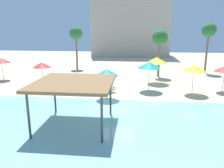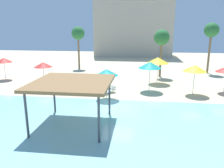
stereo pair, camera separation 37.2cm
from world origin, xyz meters
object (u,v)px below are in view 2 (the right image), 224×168
Objects in this scene: lounge_chair_6 at (44,86)px; palm_tree_2 at (211,31)px; beach_umbrella_yellow_6 at (158,60)px; beach_umbrella_teal_5 at (107,72)px; beach_umbrella_yellow_1 at (195,68)px; lounge_chair_4 at (88,83)px; palm_tree_1 at (78,34)px; palm_tree_0 at (162,38)px; lounge_chair_3 at (109,90)px; lounge_chair_0 at (55,77)px; beach_umbrella_red_3 at (43,65)px; shade_pavilion at (72,84)px; beach_umbrella_red_0 at (4,60)px; lounge_chair_5 at (65,88)px; beach_umbrella_teal_7 at (150,65)px.

lounge_chair_6 is 0.30× the size of palm_tree_2.
beach_umbrella_teal_5 is at bearing -127.30° from beach_umbrella_yellow_6.
beach_umbrella_yellow_6 is (-3.05, 3.92, 0.11)m from beach_umbrella_yellow_1.
lounge_chair_4 is 11.67m from palm_tree_1.
palm_tree_2 reaches higher than lounge_chair_6.
palm_tree_2 is (6.61, 3.14, 0.80)m from palm_tree_0.
palm_tree_0 is at bearing -20.68° from palm_tree_1.
lounge_chair_0 is at bearing -88.49° from lounge_chair_3.
beach_umbrella_red_3 is at bearing -74.53° from lounge_chair_3.
beach_umbrella_yellow_1 is 1.39× the size of lounge_chair_6.
beach_umbrella_red_3 is 12.47m from beach_umbrella_yellow_6.
beach_umbrella_yellow_1 is at bearing -6.95° from beach_umbrella_red_3.
beach_umbrella_red_3 is at bearing -15.99° from lounge_chair_0.
lounge_chair_6 is 22.09m from palm_tree_2.
shade_pavilion is at bearing 38.96° from lounge_chair_4.
beach_umbrella_yellow_1 is at bearing 41.27° from shade_pavilion.
beach_umbrella_yellow_6 is at bearing 86.52° from lounge_chair_0.
palm_tree_2 reaches higher than beach_umbrella_yellow_1.
beach_umbrella_red_3 reaches higher than lounge_chair_6.
palm_tree_2 is (25.04, 7.10, 3.22)m from beach_umbrella_red_0.
lounge_chair_4 is at bearing 61.45° from lounge_chair_0.
beach_umbrella_teal_5 is 1.32× the size of lounge_chair_6.
lounge_chair_5 is at bearing 112.68° from shade_pavilion.
palm_tree_1 reaches higher than palm_tree_0.
beach_umbrella_teal_5 reaches higher than beach_umbrella_red_3.
shade_pavilion is 0.81× the size of palm_tree_0.
palm_tree_0 is (12.46, 3.55, 4.43)m from lounge_chair_0.
palm_tree_1 reaches higher than beach_umbrella_yellow_6.
beach_umbrella_teal_5 is at bearing -65.72° from palm_tree_1.
palm_tree_2 reaches higher than lounge_chair_5.
lounge_chair_5 is at bearing -3.24° from lounge_chair_4.
lounge_chair_0 is at bearing -160.68° from palm_tree_2.
beach_umbrella_teal_5 is at bearing 56.75° from lounge_chair_6.
lounge_chair_4 is at bearing -164.19° from beach_umbrella_yellow_6.
palm_tree_1 is (-14.14, 11.83, 2.61)m from beach_umbrella_yellow_1.
beach_umbrella_yellow_6 is 8.04m from lounge_chair_4.
palm_tree_1 is (-6.30, 12.52, 4.75)m from lounge_chair_3.
shade_pavilion is 5.83m from beach_umbrella_teal_5.
beach_umbrella_yellow_1 reaches higher than lounge_chair_5.
lounge_chair_3 is (-3.82, -1.37, -2.23)m from beach_umbrella_teal_7.
beach_umbrella_yellow_1 is 8.16m from lounge_chair_3.
palm_tree_1 is at bearing 51.11° from beach_umbrella_red_0.
palm_tree_0 is at bearing 106.52° from lounge_chair_6.
lounge_chair_3 is 0.28× the size of palm_tree_2.
beach_umbrella_yellow_6 reaches higher than lounge_chair_6.
lounge_chair_5 is 13.34m from palm_tree_0.
lounge_chair_3 is at bearing 53.44° from lounge_chair_0.
shade_pavilion is 0.71× the size of palm_tree_2.
palm_tree_2 is (18.29, -1.27, 0.48)m from palm_tree_1.
beach_umbrella_teal_5 is 1.33× the size of lounge_chair_5.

